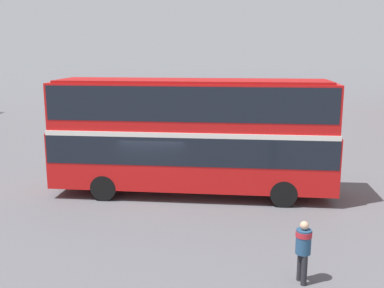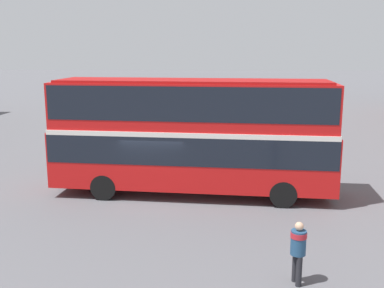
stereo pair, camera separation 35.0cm
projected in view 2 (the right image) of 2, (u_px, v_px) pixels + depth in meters
name	position (u px, v px, depth m)	size (l,w,h in m)	color
ground_plane	(155.00, 196.00, 18.54)	(240.00, 240.00, 0.00)	#5B5B60
double_decker_bus	(192.00, 130.00, 18.26)	(11.59, 3.39, 4.77)	red
pedestrian_foreground	(298.00, 246.00, 11.39)	(0.50, 0.50, 1.68)	#232328
parked_car_kerb_near	(270.00, 126.00, 31.23)	(4.69, 2.36, 1.50)	navy
parked_car_kerb_far	(184.00, 128.00, 30.11)	(4.40, 2.85, 1.60)	black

